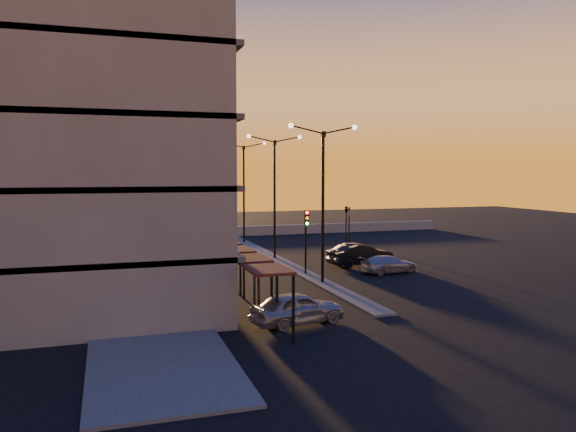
# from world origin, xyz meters

# --- Properties ---
(ground) EXTENTS (120.00, 120.00, 0.00)m
(ground) POSITION_xyz_m (0.00, 0.00, 0.00)
(ground) COLOR black
(ground) RESTS_ON ground
(sidewalk_west) EXTENTS (5.00, 40.00, 0.12)m
(sidewalk_west) POSITION_xyz_m (-10.50, 4.00, 0.06)
(sidewalk_west) COLOR #4F4F4C
(sidewalk_west) RESTS_ON ground
(median) EXTENTS (1.20, 36.00, 0.12)m
(median) POSITION_xyz_m (0.00, 10.00, 0.06)
(median) COLOR #4F4F4C
(median) RESTS_ON ground
(parapet) EXTENTS (44.00, 0.50, 1.00)m
(parapet) POSITION_xyz_m (2.00, 26.00, 0.50)
(parapet) COLOR gray
(parapet) RESTS_ON ground
(building) EXTENTS (14.35, 17.08, 25.00)m
(building) POSITION_xyz_m (-14.00, 0.03, 11.91)
(building) COLOR slate
(building) RESTS_ON ground
(streetlamp_near) EXTENTS (4.32, 0.32, 9.51)m
(streetlamp_near) POSITION_xyz_m (0.00, 0.00, 5.59)
(streetlamp_near) COLOR black
(streetlamp_near) RESTS_ON ground
(streetlamp_mid) EXTENTS (4.32, 0.32, 9.51)m
(streetlamp_mid) POSITION_xyz_m (0.00, 10.00, 5.59)
(streetlamp_mid) COLOR black
(streetlamp_mid) RESTS_ON ground
(streetlamp_far) EXTENTS (4.32, 0.32, 9.51)m
(streetlamp_far) POSITION_xyz_m (0.00, 20.00, 5.59)
(streetlamp_far) COLOR black
(streetlamp_far) RESTS_ON ground
(traffic_light_main) EXTENTS (0.28, 0.44, 4.25)m
(traffic_light_main) POSITION_xyz_m (0.00, 2.87, 2.89)
(traffic_light_main) COLOR black
(traffic_light_main) RESTS_ON ground
(signal_east_a) EXTENTS (0.13, 0.16, 3.60)m
(signal_east_a) POSITION_xyz_m (8.00, 14.00, 1.93)
(signal_east_a) COLOR black
(signal_east_a) RESTS_ON ground
(signal_east_b) EXTENTS (0.42, 1.99, 3.60)m
(signal_east_b) POSITION_xyz_m (9.50, 18.00, 3.10)
(signal_east_b) COLOR black
(signal_east_b) RESTS_ON ground
(car_hatchback) EXTENTS (4.51, 2.56, 1.45)m
(car_hatchback) POSITION_xyz_m (-4.29, -7.88, 0.72)
(car_hatchback) COLOR #94969B
(car_hatchback) RESTS_ON ground
(car_sedan) EXTENTS (4.97, 2.27, 1.58)m
(car_sedan) POSITION_xyz_m (5.00, 5.30, 0.79)
(car_sedan) COLOR black
(car_sedan) RESTS_ON ground
(car_wagon) EXTENTS (4.19, 2.17, 1.16)m
(car_wagon) POSITION_xyz_m (5.56, 2.13, 0.58)
(car_wagon) COLOR #9FA1A7
(car_wagon) RESTS_ON ground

